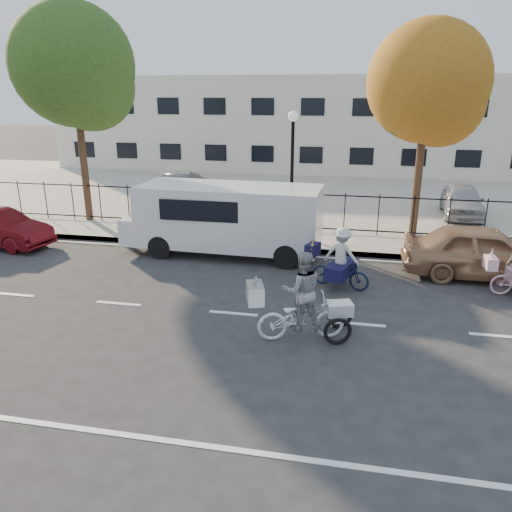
% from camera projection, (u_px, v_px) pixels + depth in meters
% --- Properties ---
extents(ground, '(120.00, 120.00, 0.00)m').
position_uv_depth(ground, '(233.00, 313.00, 12.09)').
color(ground, '#333334').
extents(road_markings, '(60.00, 9.52, 0.01)m').
position_uv_depth(road_markings, '(233.00, 313.00, 12.09)').
color(road_markings, silver).
rests_on(road_markings, ground).
extents(curb, '(60.00, 0.10, 0.15)m').
position_uv_depth(curb, '(269.00, 249.00, 16.77)').
color(curb, '#A8A399').
rests_on(curb, ground).
extents(sidewalk, '(60.00, 2.20, 0.15)m').
position_uv_depth(sidewalk, '(274.00, 240.00, 17.75)').
color(sidewalk, '#A8A399').
rests_on(sidewalk, ground).
extents(parking_lot, '(60.00, 15.60, 0.15)m').
position_uv_depth(parking_lot, '(301.00, 192.00, 26.03)').
color(parking_lot, '#A8A399').
rests_on(parking_lot, ground).
extents(iron_fence, '(58.00, 0.06, 1.50)m').
position_uv_depth(iron_fence, '(279.00, 210.00, 18.51)').
color(iron_fence, black).
rests_on(iron_fence, sidewalk).
extents(building, '(34.00, 10.00, 6.00)m').
position_uv_depth(building, '(319.00, 123.00, 34.40)').
color(building, silver).
rests_on(building, ground).
extents(lamppost, '(0.36, 0.36, 4.33)m').
position_uv_depth(lamppost, '(292.00, 152.00, 17.34)').
color(lamppost, black).
rests_on(lamppost, sidewalk).
extents(street_sign, '(0.85, 0.06, 1.80)m').
position_uv_depth(street_sign, '(228.00, 197.00, 18.31)').
color(street_sign, black).
rests_on(street_sign, sidewalk).
extents(zebra_trike, '(2.32, 1.42, 1.99)m').
position_uv_depth(zebra_trike, '(302.00, 306.00, 10.65)').
color(zebra_trike, white).
rests_on(zebra_trike, ground).
extents(bull_bike, '(1.88, 1.33, 1.70)m').
position_uv_depth(bull_bike, '(340.00, 264.00, 13.52)').
color(bull_bike, black).
rests_on(bull_bike, ground).
extents(white_van, '(6.43, 2.37, 2.26)m').
position_uv_depth(white_van, '(226.00, 217.00, 16.13)').
color(white_van, white).
rests_on(white_van, ground).
extents(gold_sedan, '(4.53, 1.86, 1.54)m').
position_uv_depth(gold_sedan, '(484.00, 252.00, 14.19)').
color(gold_sedan, '#9F7856').
rests_on(gold_sedan, ground).
extents(pedestrian, '(0.64, 0.49, 1.56)m').
position_uv_depth(pedestrian, '(177.00, 216.00, 17.50)').
color(pedestrian, black).
rests_on(pedestrian, sidewalk).
extents(lot_car_b, '(3.46, 5.16, 1.32)m').
position_uv_depth(lot_car_b, '(178.00, 187.00, 23.54)').
color(lot_car_b, silver).
rests_on(lot_car_b, parking_lot).
extents(lot_car_c, '(2.38, 4.22, 1.32)m').
position_uv_depth(lot_car_c, '(173.00, 189.00, 22.97)').
color(lot_car_c, '#4F5057').
rests_on(lot_car_c, parking_lot).
extents(lot_car_d, '(1.78, 3.89, 1.29)m').
position_uv_depth(lot_car_d, '(462.00, 200.00, 20.67)').
color(lot_car_d, '#A0A1A8').
rests_on(lot_car_d, parking_lot).
extents(tree_west, '(4.52, 4.52, 8.30)m').
position_uv_depth(tree_west, '(78.00, 71.00, 18.51)').
color(tree_west, '#442D1D').
rests_on(tree_west, ground).
extents(tree_mid, '(4.06, 4.06, 7.44)m').
position_uv_depth(tree_mid, '(431.00, 88.00, 16.72)').
color(tree_mid, '#442D1D').
rests_on(tree_mid, ground).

